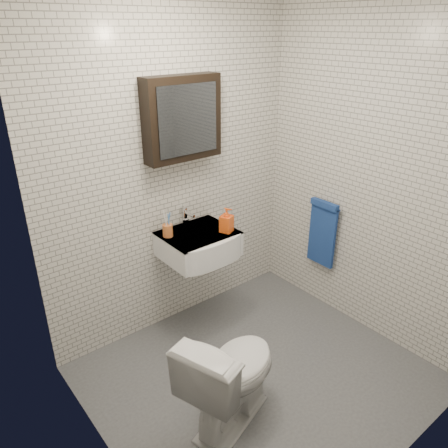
# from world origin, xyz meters

# --- Properties ---
(ground) EXTENTS (2.20, 2.00, 0.01)m
(ground) POSITION_xyz_m (0.00, 0.00, 0.01)
(ground) COLOR #484B50
(ground) RESTS_ON ground
(room_shell) EXTENTS (2.22, 2.02, 2.51)m
(room_shell) POSITION_xyz_m (0.00, 0.00, 1.47)
(room_shell) COLOR silver
(room_shell) RESTS_ON ground
(washbasin) EXTENTS (0.55, 0.50, 0.20)m
(washbasin) POSITION_xyz_m (0.05, 0.73, 0.76)
(washbasin) COLOR white
(washbasin) RESTS_ON room_shell
(faucet) EXTENTS (0.06, 0.20, 0.15)m
(faucet) POSITION_xyz_m (0.05, 0.93, 0.92)
(faucet) COLOR silver
(faucet) RESTS_ON washbasin
(mirror_cabinet) EXTENTS (0.60, 0.15, 0.60)m
(mirror_cabinet) POSITION_xyz_m (0.05, 0.93, 1.70)
(mirror_cabinet) COLOR black
(mirror_cabinet) RESTS_ON room_shell
(towel_rail) EXTENTS (0.09, 0.30, 0.58)m
(towel_rail) POSITION_xyz_m (1.04, 0.35, 0.72)
(towel_rail) COLOR silver
(towel_rail) RESTS_ON room_shell
(toothbrush_cup) EXTENTS (0.09, 0.09, 0.21)m
(toothbrush_cup) POSITION_xyz_m (-0.16, 0.86, 0.90)
(toothbrush_cup) COLOR #C36630
(toothbrush_cup) RESTS_ON washbasin
(soap_bottle) EXTENTS (0.12, 0.12, 0.20)m
(soap_bottle) POSITION_xyz_m (0.23, 0.65, 0.95)
(soap_bottle) COLOR orange
(soap_bottle) RESTS_ON washbasin
(toilet) EXTENTS (0.80, 0.61, 0.73)m
(toilet) POSITION_xyz_m (-0.38, -0.16, 0.36)
(toilet) COLOR white
(toilet) RESTS_ON ground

